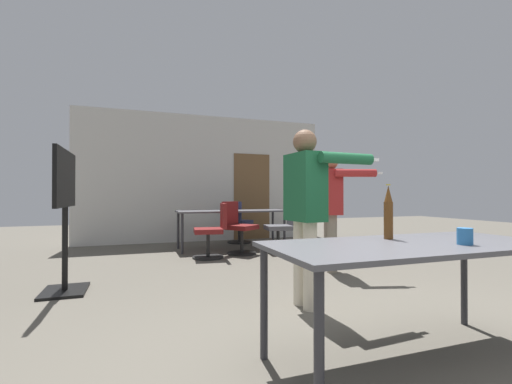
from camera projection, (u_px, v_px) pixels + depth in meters
name	position (u px, v px, depth m)	size (l,w,h in m)	color
ground_plane	(427.00, 384.00, 1.92)	(24.00, 24.00, 0.00)	#5B564C
back_wall	(208.00, 179.00, 7.95)	(5.65, 0.12, 2.90)	beige
conference_table_near	(412.00, 253.00, 2.18)	(1.88, 0.83, 0.76)	#4C4C51
conference_table_far	(232.00, 214.00, 6.80)	(2.14, 0.74, 0.76)	#4C4C51
tv_screen	(65.00, 205.00, 3.73)	(0.44, 1.06, 1.55)	black
person_right_polo	(331.00, 201.00, 4.76)	(0.71, 0.77, 1.63)	slate
person_near_casual	(306.00, 200.00, 3.25)	(0.79, 0.63, 1.68)	beige
office_chair_far_left	(237.00, 224.00, 7.51)	(0.69, 0.68, 0.92)	black
office_chair_mid_tucked	(282.00, 229.00, 6.34)	(0.58, 0.52, 0.92)	black
office_chair_far_right	(238.00, 229.00, 6.18)	(0.67, 0.69, 0.94)	black
office_chair_near_pushed	(213.00, 233.00, 5.76)	(0.57, 0.52, 0.92)	black
beer_bottle	(388.00, 213.00, 2.38)	(0.06, 0.06, 0.38)	#563314
drink_cup	(465.00, 236.00, 2.10)	(0.09, 0.09, 0.10)	#2866A3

